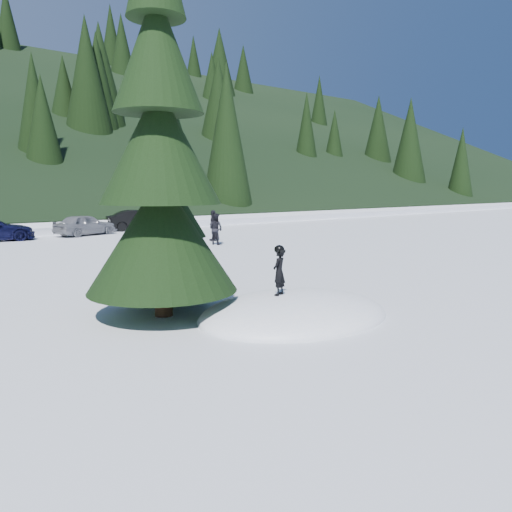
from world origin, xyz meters
TOP-DOWN VIEW (x-y plane):
  - ground at (0.00, 0.00)m, footprint 200.00×200.00m
  - snow_mound at (0.00, 0.00)m, footprint 4.48×3.52m
  - spruce_tall at (-2.20, 1.80)m, footprint 3.20×3.20m
  - spruce_short at (-1.20, 3.20)m, footprint 2.20×2.20m
  - child_skier at (-0.32, 0.14)m, footprint 0.43×0.37m
  - adult_0 at (6.32, 12.21)m, footprint 0.75×0.87m
  - adult_1 at (7.16, 13.67)m, footprint 0.64×1.01m
  - car_4 at (3.09, 20.78)m, footprint 3.86×2.42m
  - car_5 at (7.03, 22.01)m, footprint 4.15×2.19m

SIDE VIEW (x-z plane):
  - ground at x=0.00m, z-range 0.00..0.00m
  - snow_mound at x=0.00m, z-range -0.48..0.48m
  - car_4 at x=3.09m, z-range 0.00..1.23m
  - car_5 at x=7.03m, z-range 0.00..1.30m
  - adult_0 at x=6.32m, z-range 0.00..1.52m
  - adult_1 at x=7.16m, z-range 0.00..1.59m
  - child_skier at x=-0.32m, z-range 0.48..1.49m
  - spruce_short at x=-1.20m, z-range -0.58..4.79m
  - spruce_tall at x=-2.20m, z-range -0.98..7.62m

